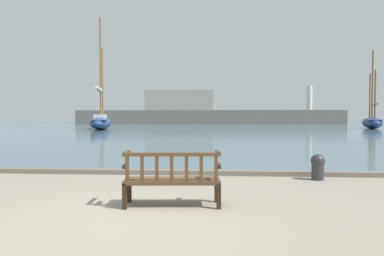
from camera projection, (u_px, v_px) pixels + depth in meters
The scene contains 8 objects.
ground_plane at pixel (128, 218), 5.05m from camera, with size 160.00×160.00×0.00m, color gray.
harbor_water at pixel (206, 127), 48.93m from camera, with size 100.00×80.00×0.08m, color #476670.
quay_edge_kerb at pixel (165, 172), 8.89m from camera, with size 40.00×0.30×0.12m, color #675F54.
park_bench at pixel (172, 178), 5.73m from camera, with size 1.63×0.64×0.92m.
sailboat_nearest_port at pixel (101, 120), 38.15m from camera, with size 4.41×9.45×12.46m.
sailboat_outer_port at pixel (372, 122), 40.52m from camera, with size 4.33×8.32×9.26m.
mooring_bollard at pixel (318, 166), 8.10m from camera, with size 0.33×0.33×0.61m.
far_breakwater at pixel (202, 113), 64.17m from camera, with size 50.13×2.40×7.09m.
Camera 1 is at (1.28, -4.93, 1.51)m, focal length 32.00 mm.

